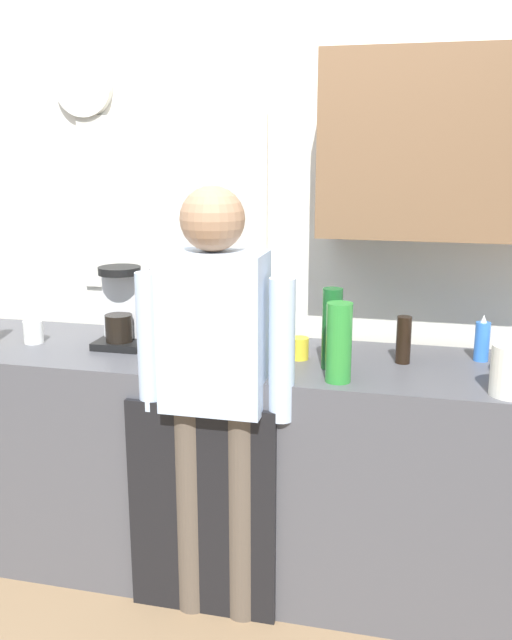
# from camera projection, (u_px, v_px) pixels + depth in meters

# --- Properties ---
(ground_plane) EXTENTS (8.00, 8.00, 0.00)m
(ground_plane) POSITION_uv_depth(u_px,v_px,m) (218.00, 608.00, 2.67)
(ground_plane) COLOR #8C6D4C
(kitchen_counter) EXTENTS (2.59, 0.64, 0.93)m
(kitchen_counter) POSITION_uv_depth(u_px,v_px,m) (238.00, 464.00, 2.84)
(kitchen_counter) COLOR #4C4C51
(kitchen_counter) RESTS_ON ground_plane
(dishwasher_panel) EXTENTS (0.56, 0.02, 0.84)m
(dishwasher_panel) POSITION_uv_depth(u_px,v_px,m) (201.00, 513.00, 2.55)
(dishwasher_panel) COLOR black
(dishwasher_panel) RESTS_ON ground_plane
(back_wall_assembly) EXTENTS (4.19, 0.42, 2.60)m
(back_wall_assembly) POSITION_uv_depth(u_px,v_px,m) (281.00, 233.00, 2.98)
(back_wall_assembly) COLOR silver
(back_wall_assembly) RESTS_ON ground_plane
(coffee_maker) EXTENTS (0.20, 0.20, 0.33)m
(coffee_maker) POSITION_uv_depth(u_px,v_px,m) (124.00, 310.00, 2.85)
(coffee_maker) COLOR black
(coffee_maker) RESTS_ON kitchen_counter
(bottle_dark_sauce) EXTENTS (0.06, 0.06, 0.18)m
(bottle_dark_sauce) POSITION_uv_depth(u_px,v_px,m) (404.00, 340.00, 2.61)
(bottle_dark_sauce) COLOR black
(bottle_dark_sauce) RESTS_ON kitchen_counter
(bottle_red_vinegar) EXTENTS (0.06, 0.06, 0.22)m
(bottle_red_vinegar) POSITION_uv_depth(u_px,v_px,m) (257.00, 331.00, 2.66)
(bottle_red_vinegar) COLOR maroon
(bottle_red_vinegar) RESTS_ON kitchen_counter
(bottle_clear_soda) EXTENTS (0.09, 0.09, 0.28)m
(bottle_clear_soda) POSITION_uv_depth(u_px,v_px,m) (339.00, 343.00, 2.39)
(bottle_clear_soda) COLOR #2D8C33
(bottle_clear_soda) RESTS_ON kitchen_counter
(bottle_green_wine) EXTENTS (0.07, 0.07, 0.30)m
(bottle_green_wine) POSITION_uv_depth(u_px,v_px,m) (332.00, 329.00, 2.54)
(bottle_green_wine) COLOR #195923
(bottle_green_wine) RESTS_ON kitchen_counter
(cup_yellow_cup) EXTENTS (0.07, 0.07, 0.08)m
(cup_yellow_cup) POSITION_uv_depth(u_px,v_px,m) (299.00, 348.00, 2.67)
(cup_yellow_cup) COLOR yellow
(cup_yellow_cup) RESTS_ON kitchen_counter
(cup_white_mug) EXTENTS (0.08, 0.08, 0.09)m
(cup_white_mug) POSITION_uv_depth(u_px,v_px,m) (33.00, 332.00, 2.89)
(cup_white_mug) COLOR white
(cup_white_mug) RESTS_ON kitchen_counter
(dish_soap) EXTENTS (0.06, 0.06, 0.18)m
(dish_soap) POSITION_uv_depth(u_px,v_px,m) (482.00, 341.00, 2.65)
(dish_soap) COLOR blue
(dish_soap) RESTS_ON kitchen_counter
(storage_canister) EXTENTS (0.14, 0.14, 0.17)m
(storage_canister) POSITION_uv_depth(u_px,v_px,m) (512.00, 370.00, 2.27)
(storage_canister) COLOR silver
(storage_canister) RESTS_ON kitchen_counter
(person_at_sink) EXTENTS (0.57, 0.22, 1.60)m
(person_at_sink) POSITION_uv_depth(u_px,v_px,m) (215.00, 374.00, 2.45)
(person_at_sink) COLOR brown
(person_at_sink) RESTS_ON ground_plane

